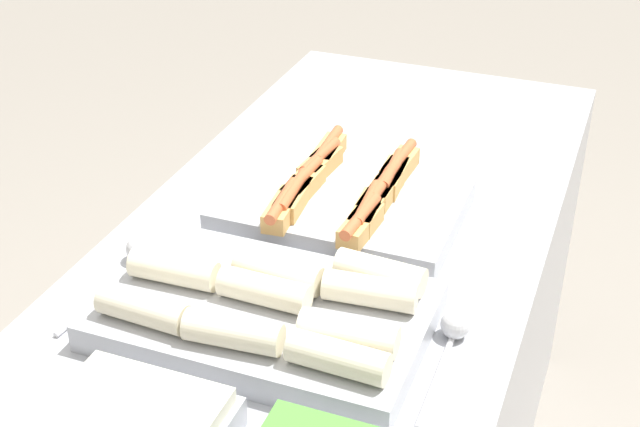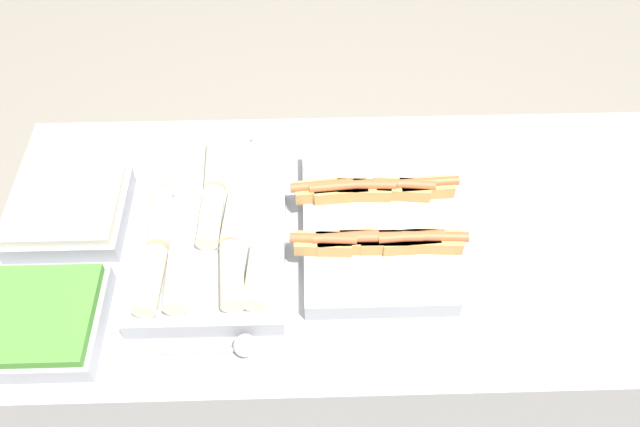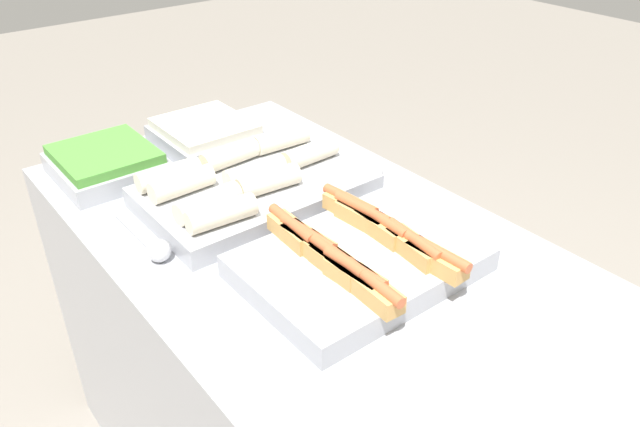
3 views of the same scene
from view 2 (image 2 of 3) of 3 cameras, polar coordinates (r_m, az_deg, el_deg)
ground_plane at (r=2.29m, az=2.58°, el=-15.58°), size 12.00×12.00×0.00m
counter at (r=1.88m, az=3.08°, el=-10.16°), size 1.75×0.80×0.91m
tray_hotdogs at (r=1.46m, az=5.02°, el=-0.96°), size 0.40×0.46×0.10m
tray_wraps at (r=1.47m, az=-10.05°, el=-1.51°), size 0.34×0.53×0.10m
tray_side_front at (r=1.45m, az=-24.42°, el=-8.90°), size 0.27×0.25×0.07m
tray_side_back at (r=1.60m, az=-22.00°, el=0.18°), size 0.27×0.25×0.07m
serving_spoon_near at (r=1.32m, az=-7.65°, el=-11.95°), size 0.25×0.05×0.05m
serving_spoon_far at (r=1.67m, az=-6.27°, el=6.63°), size 0.27×0.05×0.05m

